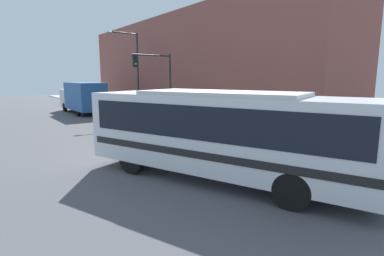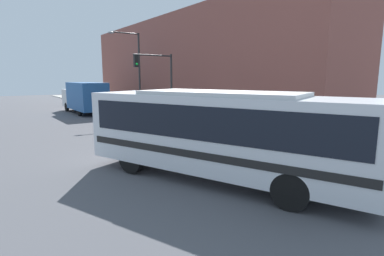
{
  "view_description": "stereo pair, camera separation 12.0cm",
  "coord_description": "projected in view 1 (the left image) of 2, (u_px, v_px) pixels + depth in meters",
  "views": [
    {
      "loc": [
        -7.54,
        -7.48,
        3.56
      ],
      "look_at": [
        0.23,
        3.06,
        1.33
      ],
      "focal_mm": 28.0,
      "sensor_mm": 36.0,
      "label": 1
    },
    {
      "loc": [
        -7.44,
        -7.55,
        3.56
      ],
      "look_at": [
        0.23,
        3.06,
        1.33
      ],
      "focal_mm": 28.0,
      "sensor_mm": 36.0,
      "label": 2
    }
  ],
  "objects": [
    {
      "name": "pedestrian_near_corner",
      "position": [
        260.0,
        125.0,
        16.92
      ],
      "size": [
        0.34,
        0.34,
        1.58
      ],
      "color": "#47382D",
      "rests_on": "sidewalk"
    },
    {
      "name": "delivery_truck",
      "position": [
        82.0,
        97.0,
        29.7
      ],
      "size": [
        2.43,
        8.19,
        3.06
      ],
      "color": "#265999",
      "rests_on": "ground_plane"
    },
    {
      "name": "building_facade",
      "position": [
        187.0,
        67.0,
        29.94
      ],
      "size": [
        6.0,
        32.8,
        9.21
      ],
      "color": "brown",
      "rests_on": "ground_plane"
    },
    {
      "name": "parking_meter",
      "position": [
        188.0,
        113.0,
        21.8
      ],
      "size": [
        0.14,
        0.14,
        1.3
      ],
      "color": "#2D2D2D",
      "rests_on": "sidewalk"
    },
    {
      "name": "fire_hydrant",
      "position": [
        260.0,
        133.0,
        16.5
      ],
      "size": [
        0.21,
        0.29,
        0.75
      ],
      "color": "red",
      "rests_on": "sidewalk"
    },
    {
      "name": "ground_plane",
      "position": [
        236.0,
        176.0,
        10.94
      ],
      "size": [
        120.0,
        120.0,
        0.0
      ],
      "primitive_type": "plane",
      "color": "#515156"
    },
    {
      "name": "traffic_light_pole",
      "position": [
        158.0,
        75.0,
        22.86
      ],
      "size": [
        3.28,
        0.35,
        5.21
      ],
      "color": "#2D2D2D",
      "rests_on": "sidewalk"
    },
    {
      "name": "city_bus",
      "position": [
        220.0,
        129.0,
        10.24
      ],
      "size": [
        5.96,
        10.25,
        3.1
      ],
      "rotation": [
        0.0,
        0.0,
        0.37
      ],
      "color": "silver",
      "rests_on": "ground_plane"
    },
    {
      "name": "street_lamp",
      "position": [
        134.0,
        66.0,
        27.82
      ],
      "size": [
        3.0,
        0.28,
        7.47
      ],
      "color": "#2D2D2D",
      "rests_on": "sidewalk"
    },
    {
      "name": "sidewalk",
      "position": [
        137.0,
        112.0,
        30.22
      ],
      "size": [
        2.68,
        70.0,
        0.12
      ],
      "color": "#B7B2A8",
      "rests_on": "ground_plane"
    }
  ]
}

